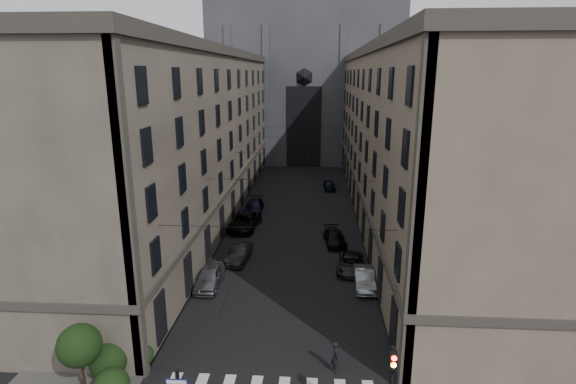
% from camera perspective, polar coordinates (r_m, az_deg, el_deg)
% --- Properties ---
extents(sidewalk_left, '(7.00, 80.00, 0.15)m').
position_cam_1_polar(sidewalk_left, '(54.67, -10.03, -2.53)').
color(sidewalk_left, '#383533').
rests_on(sidewalk_left, ground).
extents(sidewalk_right, '(7.00, 80.00, 0.15)m').
position_cam_1_polar(sidewalk_right, '(53.79, 12.30, -2.94)').
color(sidewalk_right, '#383533').
rests_on(sidewalk_right, ground).
extents(building_left, '(13.60, 60.60, 18.85)m').
position_cam_1_polar(building_left, '(53.47, -13.56, 7.08)').
color(building_left, '#483F37').
rests_on(building_left, ground).
extents(building_right, '(13.60, 60.60, 18.85)m').
position_cam_1_polar(building_right, '(52.31, 16.07, 6.75)').
color(building_right, brown).
rests_on(building_right, ground).
extents(gothic_tower, '(35.00, 23.00, 58.00)m').
position_cam_1_polar(gothic_tower, '(89.64, 2.30, 15.89)').
color(gothic_tower, '#2D2D33').
rests_on(gothic_tower, ground).
extents(shrub_cluster, '(3.90, 4.40, 3.90)m').
position_cam_1_polar(shrub_cluster, '(26.75, -22.60, -19.06)').
color(shrub_cluster, black).
rests_on(shrub_cluster, sidewalk_left).
extents(tram_wires, '(14.00, 60.00, 0.43)m').
position_cam_1_polar(tram_wires, '(51.12, 1.06, 4.77)').
color(tram_wires, black).
rests_on(tram_wires, ground).
extents(car_left_near, '(1.85, 4.58, 1.56)m').
position_cam_1_polar(car_left_near, '(36.25, -9.96, -10.59)').
color(car_left_near, slate).
rests_on(car_left_near, ground).
extents(car_left_midnear, '(1.90, 4.48, 1.44)m').
position_cam_1_polar(car_left_midnear, '(40.47, -6.23, -7.75)').
color(car_left_midnear, black).
rests_on(car_left_midnear, ground).
extents(car_left_midfar, '(3.26, 6.09, 1.63)m').
position_cam_1_polar(car_left_midfar, '(48.41, -5.55, -3.75)').
color(car_left_midfar, black).
rests_on(car_left_midfar, ground).
extents(car_left_far, '(2.05, 5.03, 1.46)m').
position_cam_1_polar(car_left_far, '(54.05, -4.35, -1.82)').
color(car_left_far, black).
rests_on(car_left_far, ground).
extents(car_right_near, '(1.54, 4.31, 1.42)m').
position_cam_1_polar(car_right_near, '(36.16, 9.66, -10.77)').
color(car_right_near, gray).
rests_on(car_right_near, ground).
extents(car_right_midnear, '(2.65, 4.84, 1.29)m').
position_cam_1_polar(car_right_midnear, '(38.80, 7.94, -8.96)').
color(car_right_midnear, black).
rests_on(car_right_midnear, ground).
extents(car_right_midfar, '(2.39, 4.77, 1.33)m').
position_cam_1_polar(car_right_midfar, '(44.29, 5.95, -5.77)').
color(car_right_midfar, black).
rests_on(car_right_midfar, ground).
extents(car_right_far, '(1.83, 4.00, 1.33)m').
position_cam_1_polar(car_right_far, '(64.59, 5.27, 0.89)').
color(car_right_far, black).
rests_on(car_right_far, ground).
extents(pedestrian, '(0.59, 0.76, 1.84)m').
position_cam_1_polar(pedestrian, '(26.82, 6.04, -20.04)').
color(pedestrian, black).
rests_on(pedestrian, ground).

